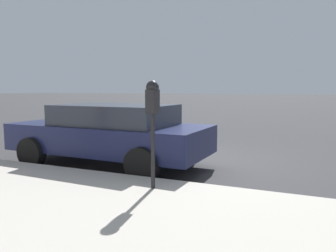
% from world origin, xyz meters
% --- Properties ---
extents(ground_plane, '(220.00, 220.00, 0.00)m').
position_xyz_m(ground_plane, '(0.00, 0.00, 0.00)').
color(ground_plane, '#333335').
extents(parking_meter, '(0.21, 0.19, 1.59)m').
position_xyz_m(parking_meter, '(-2.74, -0.45, 1.39)').
color(parking_meter, black).
rests_on(parking_meter, sidewalk).
extents(car_navy, '(2.12, 4.36, 1.32)m').
position_xyz_m(car_navy, '(-1.08, 1.37, 0.72)').
color(car_navy, '#14193D').
rests_on(car_navy, ground_plane).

